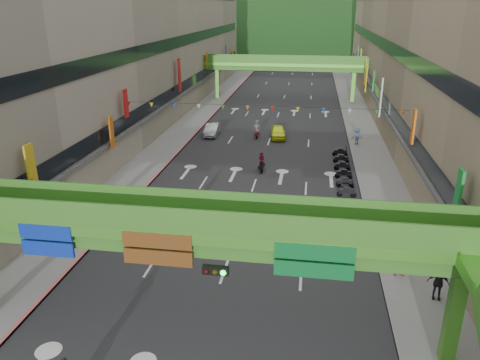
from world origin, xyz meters
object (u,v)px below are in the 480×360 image
car_yellow (278,132)px  pedestrian_red (401,266)px  scooter_rider_mid (262,162)px  overpass_near (217,248)px  scooter_rider_near (189,206)px  car_silver (212,130)px

car_yellow → pedestrian_red: size_ratio=2.75×
scooter_rider_mid → pedestrian_red: scooter_rider_mid is taller
overpass_near → scooter_rider_near: (-4.86, 13.48, -4.33)m
car_yellow → pedestrian_red: bearing=-78.3°
car_yellow → pedestrian_red: pedestrian_red is taller
scooter_rider_near → pedestrian_red: scooter_rider_near is taller
scooter_rider_mid → scooter_rider_near: bearing=-111.1°
car_yellow → overpass_near: bearing=-95.9°
scooter_rider_mid → car_yellow: scooter_rider_mid is taller
car_yellow → scooter_rider_near: bearing=-107.9°
scooter_rider_near → scooter_rider_mid: scooter_rider_near is taller
scooter_rider_mid → car_silver: (-7.26, 11.98, -0.26)m
scooter_rider_near → pedestrian_red: 15.37m
car_silver → car_yellow: bearing=-1.9°
scooter_rider_near → car_yellow: scooter_rider_near is taller
overpass_near → car_yellow: 36.64m
car_yellow → pedestrian_red: 30.49m
overpass_near → pedestrian_red: 12.57m
pedestrian_red → overpass_near: bearing=-147.0°
scooter_rider_mid → pedestrian_red: bearing=-59.9°
car_yellow → pedestrian_red: (9.26, -29.05, 0.05)m
overpass_near → scooter_rider_mid: overpass_near is taller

